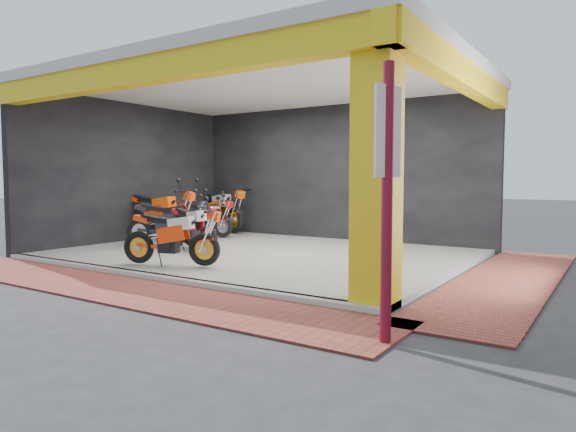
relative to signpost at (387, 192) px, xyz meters
name	(u,v)px	position (x,y,z in m)	size (l,w,h in m)	color
ground	(196,271)	(-4.40, 2.00, -1.48)	(80.00, 80.00, 0.00)	#2D2D30
showroom_floor	(262,254)	(-4.40, 4.00, -1.43)	(8.00, 6.00, 0.10)	white
showroom_ceiling	(262,82)	(-4.40, 4.00, 2.12)	(8.40, 6.40, 0.20)	beige
back_wall	(333,174)	(-4.40, 7.10, 0.27)	(8.20, 0.20, 3.50)	black
left_wall	(130,174)	(-8.50, 4.00, 0.27)	(0.20, 6.20, 3.50)	black
corner_column	(377,167)	(-0.65, 1.25, 0.27)	(0.50, 0.50, 3.50)	yellow
header_beam_front	(148,71)	(-4.40, 1.00, 1.82)	(8.40, 0.30, 0.40)	yellow
header_beam_right	(461,75)	(-0.40, 4.00, 1.82)	(0.30, 6.40, 0.40)	yellow
floor_kerb	(151,277)	(-4.40, 0.98, -1.43)	(8.00, 0.20, 0.10)	white
paver_front	(110,287)	(-4.40, 0.20, -1.47)	(9.00, 1.40, 0.03)	#993A32
paver_right	(508,280)	(0.40, 4.00, -1.47)	(1.40, 7.00, 0.03)	#993A32
signpost	(387,192)	(0.00, 0.00, 0.00)	(0.12, 0.37, 2.70)	maroon
moto_hero	(204,233)	(-4.11, 1.92, -0.80)	(1.92, 0.71, 1.17)	#EE390A
moto_row_a	(208,225)	(-5.10, 3.11, -0.79)	(1.92, 0.71, 1.17)	red
moto_row_b	(194,220)	(-6.01, 3.65, -0.75)	(2.05, 0.76, 1.25)	black
moto_row_c	(182,212)	(-6.92, 4.19, -0.64)	(2.42, 0.90, 1.48)	#E33A09
moto_row_d	(223,215)	(-6.79, 5.53, -0.80)	(1.91, 0.71, 1.17)	red
moto_row_e	(234,207)	(-7.20, 6.50, -0.64)	(2.41, 0.89, 1.47)	#E45309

